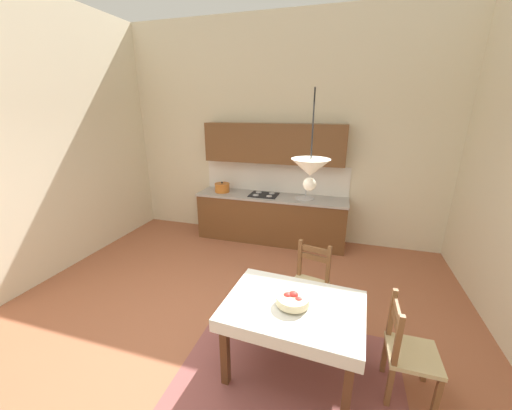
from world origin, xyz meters
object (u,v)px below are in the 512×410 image
(fruit_bowl, at_px, (293,300))
(pendant_lamp, at_px, (310,169))
(kitchen_cabinetry, at_px, (271,197))
(dining_table, at_px, (293,317))
(dining_chair_kitchen_side, at_px, (309,284))
(dining_chair_window_side, at_px, (408,352))

(fruit_bowl, relative_size, pendant_lamp, 0.37)
(kitchen_cabinetry, relative_size, fruit_bowl, 9.38)
(kitchen_cabinetry, relative_size, dining_table, 2.16)
(pendant_lamp, bearing_deg, dining_table, -116.79)
(dining_chair_kitchen_side, xyz_separation_m, fruit_bowl, (-0.06, -0.86, 0.37))
(kitchen_cabinetry, distance_m, dining_chair_window_side, 3.47)
(dining_chair_kitchen_side, bearing_deg, pendant_lamp, -88.90)
(dining_chair_window_side, height_order, fruit_bowl, dining_chair_window_side)
(fruit_bowl, height_order, pendant_lamp, pendant_lamp)
(dining_chair_kitchen_side, relative_size, pendant_lamp, 1.16)
(dining_table, relative_size, fruit_bowl, 4.35)
(kitchen_cabinetry, distance_m, pendant_lamp, 3.15)
(dining_table, distance_m, fruit_bowl, 0.20)
(fruit_bowl, bearing_deg, dining_table, 56.33)
(dining_chair_window_side, distance_m, fruit_bowl, 1.08)
(dining_table, relative_size, dining_chair_kitchen_side, 1.40)
(dining_table, height_order, dining_chair_window_side, dining_chair_window_side)
(dining_chair_window_side, bearing_deg, dining_chair_kitchen_side, 140.28)
(kitchen_cabinetry, height_order, dining_table, kitchen_cabinetry)
(kitchen_cabinetry, distance_m, fruit_bowl, 3.06)
(kitchen_cabinetry, relative_size, dining_chair_window_side, 3.03)
(dining_table, bearing_deg, dining_chair_window_side, 2.96)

